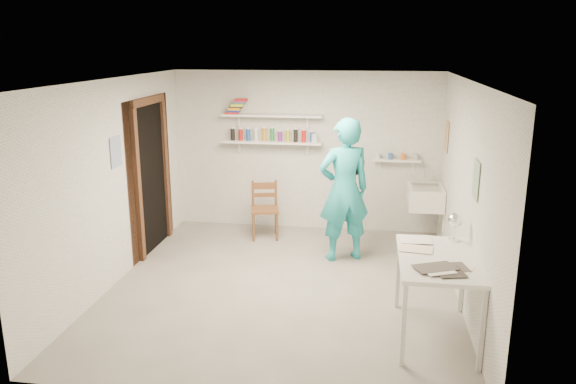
# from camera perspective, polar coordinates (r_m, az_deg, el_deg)

# --- Properties ---
(floor) EXTENTS (4.00, 4.50, 0.02)m
(floor) POSITION_cam_1_polar(r_m,az_deg,el_deg) (6.73, -0.51, -9.63)
(floor) COLOR slate
(floor) RESTS_ON ground
(ceiling) EXTENTS (4.00, 4.50, 0.02)m
(ceiling) POSITION_cam_1_polar(r_m,az_deg,el_deg) (6.14, -0.56, 11.40)
(ceiling) COLOR silver
(ceiling) RESTS_ON wall_back
(wall_back) EXTENTS (4.00, 0.02, 2.40)m
(wall_back) POSITION_cam_1_polar(r_m,az_deg,el_deg) (8.52, 1.85, 4.15)
(wall_back) COLOR silver
(wall_back) RESTS_ON ground
(wall_front) EXTENTS (4.00, 0.02, 2.40)m
(wall_front) POSITION_cam_1_polar(r_m,az_deg,el_deg) (4.22, -5.36, -7.20)
(wall_front) COLOR silver
(wall_front) RESTS_ON ground
(wall_left) EXTENTS (0.02, 4.50, 2.40)m
(wall_left) POSITION_cam_1_polar(r_m,az_deg,el_deg) (6.93, -17.19, 0.99)
(wall_left) COLOR silver
(wall_left) RESTS_ON ground
(wall_right) EXTENTS (0.02, 4.50, 2.40)m
(wall_right) POSITION_cam_1_polar(r_m,az_deg,el_deg) (6.34, 17.70, -0.29)
(wall_right) COLOR silver
(wall_right) RESTS_ON ground
(doorway_recess) EXTENTS (0.02, 0.90, 2.00)m
(doorway_recess) POSITION_cam_1_polar(r_m,az_deg,el_deg) (7.90, -13.73, 1.39)
(doorway_recess) COLOR black
(doorway_recess) RESTS_ON wall_left
(corridor_box) EXTENTS (1.40, 1.50, 2.10)m
(corridor_box) POSITION_cam_1_polar(r_m,az_deg,el_deg) (8.18, -18.37, 1.87)
(corridor_box) COLOR brown
(corridor_box) RESTS_ON ground
(door_lintel) EXTENTS (0.06, 1.05, 0.10)m
(door_lintel) POSITION_cam_1_polar(r_m,az_deg,el_deg) (7.72, -14.07, 8.99)
(door_lintel) COLOR brown
(door_lintel) RESTS_ON wall_left
(door_jamb_near) EXTENTS (0.06, 0.10, 2.00)m
(door_jamb_near) POSITION_cam_1_polar(r_m,az_deg,el_deg) (7.44, -15.01, 0.49)
(door_jamb_near) COLOR brown
(door_jamb_near) RESTS_ON ground
(door_jamb_far) EXTENTS (0.06, 0.10, 2.00)m
(door_jamb_far) POSITION_cam_1_polar(r_m,az_deg,el_deg) (8.34, -12.33, 2.18)
(door_jamb_far) COLOR brown
(door_jamb_far) RESTS_ON ground
(shelf_lower) EXTENTS (1.50, 0.22, 0.03)m
(shelf_lower) POSITION_cam_1_polar(r_m,az_deg,el_deg) (8.44, -1.64, 5.08)
(shelf_lower) COLOR white
(shelf_lower) RESTS_ON wall_back
(shelf_upper) EXTENTS (1.50, 0.22, 0.03)m
(shelf_upper) POSITION_cam_1_polar(r_m,az_deg,el_deg) (8.38, -1.66, 7.78)
(shelf_upper) COLOR white
(shelf_upper) RESTS_ON wall_back
(ledge_shelf) EXTENTS (0.70, 0.14, 0.03)m
(ledge_shelf) POSITION_cam_1_polar(r_m,az_deg,el_deg) (8.40, 10.97, 3.18)
(ledge_shelf) COLOR white
(ledge_shelf) RESTS_ON wall_back
(poster_left) EXTENTS (0.01, 0.28, 0.36)m
(poster_left) POSITION_cam_1_polar(r_m,az_deg,el_deg) (6.89, -17.07, 3.91)
(poster_left) COLOR #334C7F
(poster_left) RESTS_ON wall_left
(poster_right_a) EXTENTS (0.01, 0.34, 0.42)m
(poster_right_a) POSITION_cam_1_polar(r_m,az_deg,el_deg) (8.02, 15.80, 5.46)
(poster_right_a) COLOR #995933
(poster_right_a) RESTS_ON wall_right
(poster_right_b) EXTENTS (0.01, 0.30, 0.38)m
(poster_right_b) POSITION_cam_1_polar(r_m,az_deg,el_deg) (5.74, 18.55, 1.19)
(poster_right_b) COLOR #3F724C
(poster_right_b) RESTS_ON wall_right
(belfast_sink) EXTENTS (0.48, 0.60, 0.30)m
(belfast_sink) POSITION_cam_1_polar(r_m,az_deg,el_deg) (8.07, 13.79, -0.53)
(belfast_sink) COLOR white
(belfast_sink) RESTS_ON wall_right
(man) EXTENTS (0.81, 0.68, 1.89)m
(man) POSITION_cam_1_polar(r_m,az_deg,el_deg) (7.29, 5.72, 0.19)
(man) COLOR #22A5AE
(man) RESTS_ON ground
(wall_clock) EXTENTS (0.33, 0.16, 0.34)m
(wall_clock) POSITION_cam_1_polar(r_m,az_deg,el_deg) (7.42, 6.52, 2.91)
(wall_clock) COLOR beige
(wall_clock) RESTS_ON man
(wooden_chair) EXTENTS (0.47, 0.46, 0.85)m
(wooden_chair) POSITION_cam_1_polar(r_m,az_deg,el_deg) (8.21, -2.37, -1.81)
(wooden_chair) COLOR brown
(wooden_chair) RESTS_ON ground
(work_table) EXTENTS (0.74, 1.24, 0.82)m
(work_table) POSITION_cam_1_polar(r_m,az_deg,el_deg) (5.69, 14.77, -10.29)
(work_table) COLOR silver
(work_table) RESTS_ON ground
(desk_lamp) EXTENTS (0.15, 0.15, 0.15)m
(desk_lamp) POSITION_cam_1_polar(r_m,az_deg,el_deg) (5.95, 16.64, -2.76)
(desk_lamp) COLOR silver
(desk_lamp) RESTS_ON work_table
(spray_cans) EXTENTS (1.34, 0.06, 0.17)m
(spray_cans) POSITION_cam_1_polar(r_m,az_deg,el_deg) (8.42, -1.64, 5.75)
(spray_cans) COLOR black
(spray_cans) RESTS_ON shelf_lower
(book_stack) EXTENTS (0.32, 0.14, 0.22)m
(book_stack) POSITION_cam_1_polar(r_m,az_deg,el_deg) (8.47, -5.24, 8.67)
(book_stack) COLOR red
(book_stack) RESTS_ON shelf_upper
(ledge_pots) EXTENTS (0.48, 0.07, 0.09)m
(ledge_pots) POSITION_cam_1_polar(r_m,az_deg,el_deg) (8.39, 10.99, 3.58)
(ledge_pots) COLOR silver
(ledge_pots) RESTS_ON ledge_shelf
(papers) EXTENTS (0.30, 0.22, 0.03)m
(papers) POSITION_cam_1_polar(r_m,az_deg,el_deg) (5.52, 15.06, -6.27)
(papers) COLOR silver
(papers) RESTS_ON work_table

